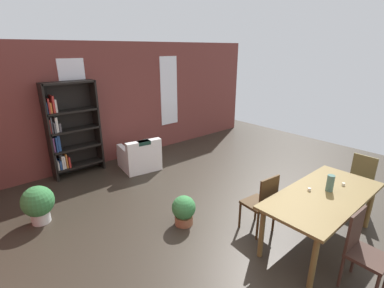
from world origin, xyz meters
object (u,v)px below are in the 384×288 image
at_px(dining_table, 323,199).
at_px(dining_chair_head_right, 359,181).
at_px(dining_chair_near_left, 362,249).
at_px(potted_plant_by_shelf, 38,203).
at_px(dining_chair_far_left, 262,202).
at_px(bookshelf_tall, 70,130).
at_px(armchair_white, 140,157).
at_px(vase_on_table, 330,183).
at_px(potted_plant_corner, 184,210).

xyz_separation_m(dining_table, dining_chair_head_right, (1.37, -0.00, -0.17)).
bearing_deg(dining_chair_near_left, potted_plant_by_shelf, 122.91).
bearing_deg(dining_chair_far_left, bookshelf_tall, 109.22).
xyz_separation_m(dining_table, dining_chair_near_left, (-0.45, -0.68, -0.17)).
distance_m(dining_table, dining_chair_near_left, 0.83).
distance_m(dining_chair_far_left, bookshelf_tall, 4.24).
relative_size(dining_chair_far_left, potted_plant_by_shelf, 1.51).
relative_size(dining_chair_far_left, dining_chair_head_right, 1.00).
bearing_deg(armchair_white, vase_on_table, -79.51).
bearing_deg(potted_plant_corner, armchair_white, 75.23).
bearing_deg(dining_chair_head_right, potted_plant_corner, 148.25).
relative_size(vase_on_table, potted_plant_by_shelf, 0.38).
height_order(vase_on_table, dining_chair_near_left, vase_on_table).
relative_size(dining_table, dining_chair_head_right, 2.10).
relative_size(armchair_white, potted_plant_corner, 1.88).
distance_m(dining_chair_near_left, armchair_white, 4.65).
bearing_deg(dining_chair_near_left, dining_chair_head_right, 20.47).
distance_m(potted_plant_by_shelf, potted_plant_corner, 2.32).
bearing_deg(potted_plant_by_shelf, bookshelf_tall, 54.32).
relative_size(vase_on_table, armchair_white, 0.26).
bearing_deg(potted_plant_by_shelf, dining_table, -47.10).
xyz_separation_m(vase_on_table, dining_chair_far_left, (-0.60, 0.68, -0.37)).
bearing_deg(dining_table, potted_plant_corner, 127.19).
bearing_deg(bookshelf_tall, dining_table, -68.42).
distance_m(dining_chair_near_left, bookshelf_tall, 5.54).
distance_m(dining_chair_near_left, potted_plant_by_shelf, 4.56).
distance_m(dining_chair_far_left, potted_plant_corner, 1.21).
xyz_separation_m(vase_on_table, potted_plant_by_shelf, (-3.07, 3.15, -0.53)).
bearing_deg(vase_on_table, dining_chair_near_left, -131.00).
distance_m(dining_table, dining_chair_head_right, 1.38).
height_order(vase_on_table, bookshelf_tall, bookshelf_tall).
relative_size(dining_chair_head_right, potted_plant_by_shelf, 1.51).
relative_size(dining_chair_head_right, armchair_white, 1.04).
height_order(vase_on_table, dining_chair_far_left, vase_on_table).
height_order(dining_chair_head_right, bookshelf_tall, bookshelf_tall).
height_order(dining_table, dining_chair_head_right, dining_chair_head_right).
height_order(dining_table, dining_chair_far_left, dining_chair_far_left).
bearing_deg(potted_plant_by_shelf, dining_chair_head_right, -36.25).
distance_m(vase_on_table, potted_plant_by_shelf, 4.43).
relative_size(armchair_white, potted_plant_by_shelf, 1.45).
bearing_deg(potted_plant_by_shelf, dining_chair_near_left, -57.09).
distance_m(bookshelf_tall, potted_plant_by_shelf, 1.97).
height_order(dining_table, vase_on_table, vase_on_table).
xyz_separation_m(dining_chair_head_right, armchair_white, (-1.96, 3.96, -0.23)).
bearing_deg(dining_table, dining_chair_near_left, -123.29).
bearing_deg(vase_on_table, potted_plant_by_shelf, 134.28).
xyz_separation_m(bookshelf_tall, potted_plant_corner, (0.63, -3.06, -0.76)).
height_order(dining_table, potted_plant_corner, dining_table).
height_order(dining_chair_head_right, armchair_white, dining_chair_head_right).
relative_size(vase_on_table, dining_chair_head_right, 0.25).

